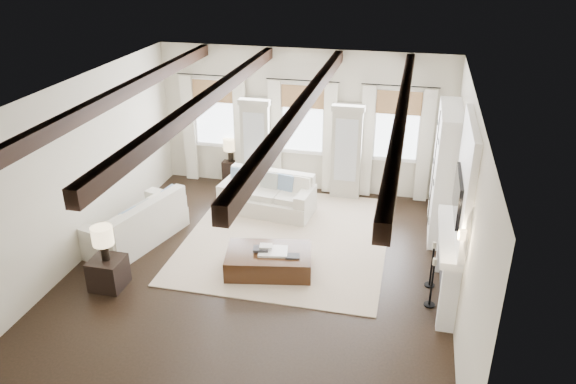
% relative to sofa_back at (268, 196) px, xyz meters
% --- Properties ---
extents(ground, '(7.50, 7.50, 0.00)m').
position_rel_sofa_back_xyz_m(ground, '(0.47, -2.41, -0.34)').
color(ground, black).
rests_on(ground, ground).
extents(room_shell, '(6.54, 7.54, 3.22)m').
position_rel_sofa_back_xyz_m(room_shell, '(1.22, -1.51, 1.55)').
color(room_shell, beige).
rests_on(room_shell, ground).
extents(area_rug, '(3.81, 4.26, 0.02)m').
position_rel_sofa_back_xyz_m(area_rug, '(0.67, -1.07, -0.33)').
color(area_rug, '#C0AB93').
rests_on(area_rug, ground).
extents(sofa_back, '(2.03, 1.11, 0.83)m').
position_rel_sofa_back_xyz_m(sofa_back, '(0.00, 0.00, 0.00)').
color(sofa_back, beige).
rests_on(sofa_back, ground).
extents(sofa_left, '(1.43, 2.22, 0.88)m').
position_rel_sofa_back_xyz_m(sofa_left, '(-2.06, -1.84, 0.02)').
color(sofa_left, beige).
rests_on(sofa_left, ground).
extents(ottoman, '(1.61, 1.17, 0.39)m').
position_rel_sofa_back_xyz_m(ottoman, '(0.62, -2.27, -0.14)').
color(ottoman, black).
rests_on(ottoman, ground).
extents(tray, '(0.56, 0.47, 0.04)m').
position_rel_sofa_back_xyz_m(tray, '(0.70, -2.27, 0.07)').
color(tray, white).
rests_on(tray, ottoman).
extents(book_lower, '(0.29, 0.24, 0.04)m').
position_rel_sofa_back_xyz_m(book_lower, '(0.49, -2.30, 0.11)').
color(book_lower, '#262628').
rests_on(book_lower, tray).
extents(book_upper, '(0.25, 0.21, 0.03)m').
position_rel_sofa_back_xyz_m(book_upper, '(0.56, -2.25, 0.14)').
color(book_upper, beige).
rests_on(book_upper, book_lower).
extents(book_loose, '(0.27, 0.22, 0.03)m').
position_rel_sofa_back_xyz_m(book_loose, '(1.06, -2.34, 0.06)').
color(book_loose, '#262628').
rests_on(book_loose, ottoman).
extents(side_table_front, '(0.53, 0.53, 0.53)m').
position_rel_sofa_back_xyz_m(side_table_front, '(-1.86, -3.34, -0.07)').
color(side_table_front, black).
rests_on(side_table_front, ground).
extents(lamp_front, '(0.35, 0.35, 0.60)m').
position_rel_sofa_back_xyz_m(lamp_front, '(-1.86, -3.34, 0.60)').
color(lamp_front, black).
rests_on(lamp_front, side_table_front).
extents(side_table_back, '(0.35, 0.35, 0.53)m').
position_rel_sofa_back_xyz_m(side_table_back, '(-1.24, 1.29, -0.07)').
color(side_table_back, black).
rests_on(side_table_back, ground).
extents(lamp_back, '(0.32, 0.32, 0.55)m').
position_rel_sofa_back_xyz_m(lamp_back, '(-1.24, 1.29, 0.57)').
color(lamp_back, black).
rests_on(lamp_back, side_table_back).
extents(candlestick_near, '(0.18, 0.18, 0.87)m').
position_rel_sofa_back_xyz_m(candlestick_near, '(3.37, -2.66, 0.02)').
color(candlestick_near, black).
rests_on(candlestick_near, ground).
extents(candlestick_far, '(0.17, 0.17, 0.84)m').
position_rel_sofa_back_xyz_m(candlestick_far, '(3.37, -2.10, 0.01)').
color(candlestick_far, black).
rests_on(candlestick_far, ground).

